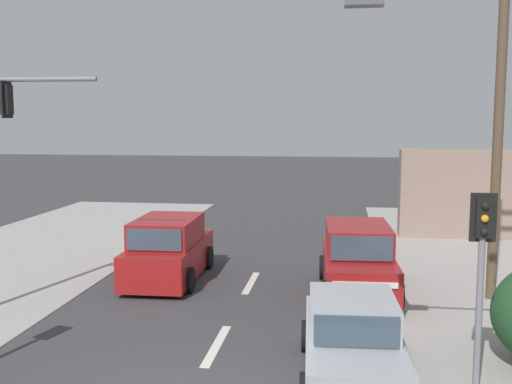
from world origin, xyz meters
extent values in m
cube|color=silver|center=(0.00, 3.00, 0.00)|extent=(0.20, 2.40, 0.01)
cube|color=silver|center=(0.00, 8.00, 0.00)|extent=(0.20, 2.40, 0.01)
cube|color=#595B60|center=(2.85, -0.15, 6.49)|extent=(0.56, 0.28, 0.18)
cylinder|color=brown|center=(6.62, 7.30, 4.98)|extent=(0.26, 0.26, 9.95)
cylinder|color=slate|center=(-4.68, 3.86, 5.70)|extent=(3.60, 0.17, 0.11)
cube|color=black|center=(-5.04, 3.85, 5.25)|extent=(0.20, 0.26, 0.68)
cube|color=black|center=(-5.04, 3.85, 5.25)|extent=(0.05, 0.44, 0.84)
sphere|color=black|center=(-5.16, 3.85, 5.47)|extent=(0.13, 0.13, 0.13)
sphere|color=orange|center=(-5.16, 3.85, 5.25)|extent=(0.13, 0.13, 0.13)
sphere|color=black|center=(-5.16, 3.85, 5.03)|extent=(0.13, 0.13, 0.13)
cylinder|color=slate|center=(4.98, 1.41, 1.40)|extent=(0.12, 0.12, 2.80)
cube|color=black|center=(4.98, 1.41, 3.14)|extent=(0.26, 0.20, 0.68)
cube|color=black|center=(4.98, 1.41, 3.14)|extent=(0.44, 0.05, 0.84)
sphere|color=black|center=(4.97, 1.29, 3.36)|extent=(0.13, 0.13, 0.13)
sphere|color=orange|center=(4.97, 1.29, 3.14)|extent=(0.13, 0.13, 0.13)
sphere|color=black|center=(4.97, 1.29, 2.92)|extent=(0.13, 0.13, 0.13)
cube|color=#A3A8AD|center=(2.82, 1.72, 0.54)|extent=(1.91, 4.28, 0.80)
cube|color=#A3A8AD|center=(2.82, 1.77, 1.25)|extent=(1.66, 1.98, 0.62)
cube|color=#384756|center=(2.87, 0.80, 1.25)|extent=(1.44, 0.13, 0.53)
cube|color=#384756|center=(2.77, 2.74, 1.25)|extent=(1.41, 0.13, 0.50)
cylinder|color=black|center=(3.60, 3.06, 0.32)|extent=(0.22, 0.65, 0.64)
cylinder|color=black|center=(1.91, 2.98, 0.32)|extent=(0.22, 0.65, 0.64)
cube|color=maroon|center=(-2.52, 8.13, 0.64)|extent=(1.95, 4.54, 1.00)
cube|color=maroon|center=(-2.51, 7.93, 1.52)|extent=(1.78, 2.74, 0.76)
cube|color=#384756|center=(-2.55, 9.30, 1.52)|extent=(1.58, 0.10, 0.65)
cube|color=#384756|center=(-2.48, 6.56, 1.52)|extent=(1.55, 0.10, 0.61)
cube|color=white|center=(-2.57, 10.40, 0.86)|extent=(1.56, 0.08, 0.14)
cylinder|color=black|center=(-3.47, 9.50, 0.36)|extent=(0.24, 0.72, 0.72)
cylinder|color=black|center=(-1.63, 9.54, 0.36)|extent=(0.24, 0.72, 0.72)
cylinder|color=black|center=(-3.40, 6.71, 0.36)|extent=(0.24, 0.72, 0.72)
cylinder|color=black|center=(-1.56, 6.76, 0.36)|extent=(0.24, 0.72, 0.72)
cube|color=maroon|center=(3.09, 7.39, 0.64)|extent=(2.05, 4.58, 1.00)
cube|color=maroon|center=(3.08, 7.59, 1.52)|extent=(1.85, 2.78, 0.76)
cube|color=#384756|center=(3.14, 6.22, 1.52)|extent=(1.58, 0.14, 0.65)
cube|color=#384756|center=(3.01, 8.96, 1.52)|extent=(1.55, 0.13, 0.61)
cube|color=white|center=(3.20, 5.13, 0.86)|extent=(1.56, 0.12, 0.14)
cylinder|color=black|center=(4.07, 6.04, 0.36)|extent=(0.25, 0.73, 0.72)
cylinder|color=black|center=(2.23, 5.96, 0.36)|extent=(0.25, 0.73, 0.72)
cylinder|color=black|center=(3.94, 8.83, 0.36)|extent=(0.25, 0.73, 0.72)
cylinder|color=black|center=(2.10, 8.74, 0.36)|extent=(0.25, 0.73, 0.72)
camera|label=1|loc=(2.54, -9.06, 4.78)|focal=42.00mm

